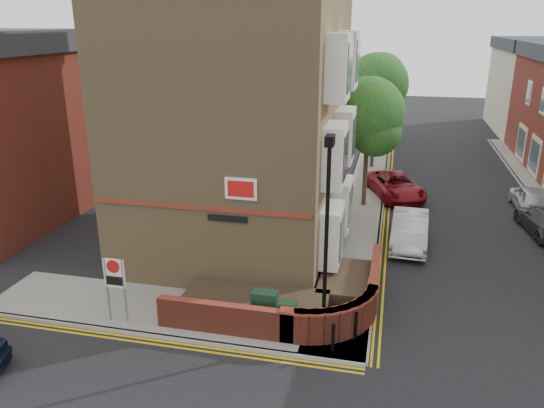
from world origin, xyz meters
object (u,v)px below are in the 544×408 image
Objects in this scene: zone_sign at (115,278)px; lamppost at (326,239)px; silver_car_near at (410,230)px; utility_cabinet_large at (265,308)px.

lamppost is at bearing 6.07° from zone_sign.
silver_car_near is at bearing 71.63° from lamppost.
silver_car_near is (4.59, 7.99, -0.00)m from utility_cabinet_large.
zone_sign is (-4.70, -0.80, 0.92)m from utility_cabinet_large.
lamppost is 1.45× the size of silver_car_near.
zone_sign is at bearing -173.93° from lamppost.
utility_cabinet_large is 0.55× the size of zone_sign.
silver_car_near reaches higher than utility_cabinet_large.
lamppost is 2.86× the size of zone_sign.
zone_sign is at bearing -134.18° from silver_car_near.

